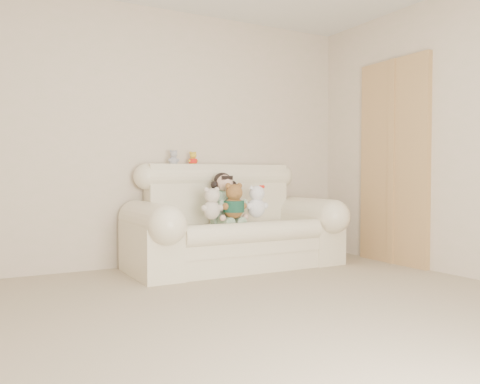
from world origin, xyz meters
The scene contains 10 objects.
floor centered at (0.00, 0.00, 0.00)m, with size 5.00×5.00×0.00m, color tan.
wall_back centered at (0.00, 2.50, 1.30)m, with size 4.50×4.50×0.00m, color beige.
sofa centered at (0.68, 2.00, 0.52)m, with size 2.10×0.95×1.03m, color #FCF0CB, non-canonical shape.
door_panel centered at (2.22, 1.40, 1.05)m, with size 0.06×0.90×2.10m, color tan.
seated_child centered at (0.60, 2.08, 0.69)m, with size 0.32×0.39×0.53m, color #2E7439, non-canonical shape.
brown_teddy centered at (0.60, 1.86, 0.70)m, with size 0.26×0.20×0.40m, color brown, non-canonical shape.
white_cat centered at (0.85, 1.86, 0.69)m, with size 0.24×0.19×0.38m, color silver, non-canonical shape.
cream_teddy centered at (0.37, 1.88, 0.68)m, with size 0.23×0.18×0.36m, color beige, non-canonical shape.
yellow_mini_bear centered at (0.40, 2.38, 1.10)m, with size 0.11×0.08×0.17m, color yellow, non-canonical shape.
grey_mini_plush centered at (0.18, 2.36, 1.10)m, with size 0.12×0.09×0.19m, color #ADAEB4, non-canonical shape.
Camera 1 is at (-1.66, -2.35, 0.92)m, focal length 37.36 mm.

